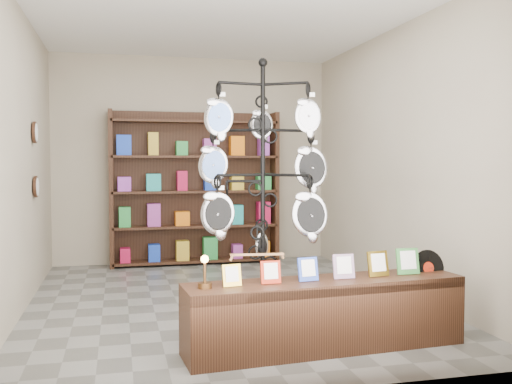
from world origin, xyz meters
TOP-DOWN VIEW (x-y plane):
  - ground at (0.00, 0.00)m, footprint 5.00×5.00m
  - room_envelope at (0.00, 0.00)m, footprint 5.00×5.00m
  - display_tree at (0.12, -1.19)m, footprint 1.22×1.17m
  - front_shelf at (0.49, -1.73)m, footprint 2.27×0.62m
  - back_shelving at (0.00, 2.30)m, footprint 2.42×0.36m
  - wall_clocks at (-1.97, 0.80)m, footprint 0.03×0.24m

SIDE VIEW (x-z plane):
  - ground at x=0.00m, z-range 0.00..0.00m
  - front_shelf at x=0.49m, z-range -0.12..0.68m
  - back_shelving at x=0.00m, z-range -0.07..2.13m
  - display_tree at x=0.12m, z-range 0.18..2.54m
  - wall_clocks at x=-1.97m, z-range 1.08..1.92m
  - room_envelope at x=0.00m, z-range -0.65..4.35m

